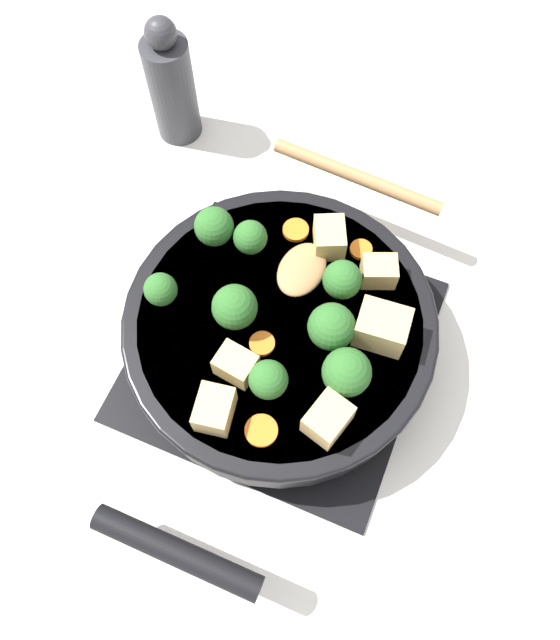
# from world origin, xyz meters

# --- Properties ---
(ground_plane) EXTENTS (2.40, 2.40, 0.00)m
(ground_plane) POSITION_xyz_m (0.00, 0.00, 0.00)
(ground_plane) COLOR white
(front_burner_grate) EXTENTS (0.31, 0.31, 0.03)m
(front_burner_grate) POSITION_xyz_m (0.00, 0.00, 0.01)
(front_burner_grate) COLOR black
(front_burner_grate) RESTS_ON ground_plane
(skillet_pan) EXTENTS (0.42, 0.33, 0.06)m
(skillet_pan) POSITION_xyz_m (0.00, -0.00, 0.06)
(skillet_pan) COLOR black
(skillet_pan) RESTS_ON front_burner_grate
(wooden_spoon) EXTENTS (0.19, 0.20, 0.02)m
(wooden_spoon) POSITION_xyz_m (-0.13, 0.01, 0.09)
(wooden_spoon) COLOR #A87A4C
(wooden_spoon) RESTS_ON skillet_pan
(tofu_cube_center_large) EXTENTS (0.03, 0.04, 0.03)m
(tofu_cube_center_large) POSITION_xyz_m (0.07, -0.02, 0.10)
(tofu_cube_center_large) COLOR #DBB770
(tofu_cube_center_large) RESTS_ON skillet_pan
(tofu_cube_near_handle) EXTENTS (0.04, 0.05, 0.04)m
(tofu_cube_near_handle) POSITION_xyz_m (-0.02, 0.10, 0.10)
(tofu_cube_near_handle) COLOR #DBB770
(tofu_cube_near_handle) RESTS_ON skillet_pan
(tofu_cube_east_chunk) EXTENTS (0.05, 0.04, 0.03)m
(tofu_cube_east_chunk) POSITION_xyz_m (0.08, 0.08, 0.10)
(tofu_cube_east_chunk) COLOR #DBB770
(tofu_cube_east_chunk) RESTS_ON skillet_pan
(tofu_cube_west_chunk) EXTENTS (0.04, 0.04, 0.03)m
(tofu_cube_west_chunk) POSITION_xyz_m (-0.08, 0.08, 0.10)
(tofu_cube_west_chunk) COLOR #DBB770
(tofu_cube_west_chunk) RESTS_ON skillet_pan
(tofu_cube_back_piece) EXTENTS (0.05, 0.05, 0.03)m
(tofu_cube_back_piece) POSITION_xyz_m (-0.10, 0.01, 0.10)
(tofu_cube_back_piece) COLOR #DBB770
(tofu_cube_back_piece) RESTS_ON skillet_pan
(tofu_cube_front_piece) EXTENTS (0.05, 0.04, 0.03)m
(tofu_cube_front_piece) POSITION_xyz_m (0.12, -0.02, 0.10)
(tofu_cube_front_piece) COLOR #DBB770
(tofu_cube_front_piece) RESTS_ON skillet_pan
(broccoli_floret_near_spoon) EXTENTS (0.04, 0.04, 0.05)m
(broccoli_floret_near_spoon) POSITION_xyz_m (0.07, 0.02, 0.11)
(broccoli_floret_near_spoon) COLOR #709956
(broccoli_floret_near_spoon) RESTS_ON skillet_pan
(broccoli_floret_center_top) EXTENTS (0.04, 0.04, 0.05)m
(broccoli_floret_center_top) POSITION_xyz_m (-0.05, 0.05, 0.11)
(broccoli_floret_center_top) COLOR #709956
(broccoli_floret_center_top) RESTS_ON skillet_pan
(broccoli_floret_east_rim) EXTENTS (0.05, 0.05, 0.05)m
(broccoli_floret_east_rim) POSITION_xyz_m (0.02, -0.04, 0.11)
(broccoli_floret_east_rim) COLOR #709956
(broccoli_floret_east_rim) RESTS_ON skillet_pan
(broccoli_floret_west_rim) EXTENTS (0.05, 0.05, 0.05)m
(broccoli_floret_west_rim) POSITION_xyz_m (0.00, 0.05, 0.11)
(broccoli_floret_west_rim) COLOR #709956
(broccoli_floret_west_rim) RESTS_ON skillet_pan
(broccoli_floret_north_edge) EXTENTS (0.05, 0.05, 0.05)m
(broccoli_floret_north_edge) POSITION_xyz_m (0.04, 0.08, 0.11)
(broccoli_floret_north_edge) COLOR #709956
(broccoli_floret_north_edge) RESTS_ON skillet_pan
(broccoli_floret_south_cluster) EXTENTS (0.03, 0.03, 0.04)m
(broccoli_floret_south_cluster) POSITION_xyz_m (0.03, -0.12, 0.11)
(broccoli_floret_south_cluster) COLOR #709956
(broccoli_floret_south_cluster) RESTS_ON skillet_pan
(broccoli_floret_mid_floret) EXTENTS (0.04, 0.04, 0.04)m
(broccoli_floret_mid_floret) POSITION_xyz_m (-0.07, -0.06, 0.11)
(broccoli_floret_mid_floret) COLOR #709956
(broccoli_floret_mid_floret) RESTS_ON skillet_pan
(broccoli_floret_small_inner) EXTENTS (0.04, 0.04, 0.05)m
(broccoli_floret_small_inner) POSITION_xyz_m (-0.06, -0.10, 0.11)
(broccoli_floret_small_inner) COLOR #709956
(broccoli_floret_small_inner) RESTS_ON skillet_pan
(carrot_slice_orange_thin) EXTENTS (0.03, 0.03, 0.01)m
(carrot_slice_orange_thin) POSITION_xyz_m (-0.11, -0.03, 0.09)
(carrot_slice_orange_thin) COLOR orange
(carrot_slice_orange_thin) RESTS_ON skillet_pan
(carrot_slice_near_center) EXTENTS (0.03, 0.03, 0.01)m
(carrot_slice_near_center) POSITION_xyz_m (0.11, 0.03, 0.09)
(carrot_slice_near_center) COLOR orange
(carrot_slice_near_center) RESTS_ON skillet_pan
(carrot_slice_edge_slice) EXTENTS (0.03, 0.03, 0.01)m
(carrot_slice_edge_slice) POSITION_xyz_m (0.03, -0.01, 0.09)
(carrot_slice_edge_slice) COLOR orange
(carrot_slice_edge_slice) RESTS_ON skillet_pan
(carrot_slice_under_broccoli) EXTENTS (0.02, 0.02, 0.01)m
(carrot_slice_under_broccoli) POSITION_xyz_m (-0.11, 0.05, 0.09)
(carrot_slice_under_broccoli) COLOR orange
(carrot_slice_under_broccoli) RESTS_ON skillet_pan
(pepper_mill) EXTENTS (0.06, 0.06, 0.18)m
(pepper_mill) POSITION_xyz_m (-0.25, -0.25, 0.08)
(pepper_mill) COLOR #333338
(pepper_mill) RESTS_ON ground_plane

